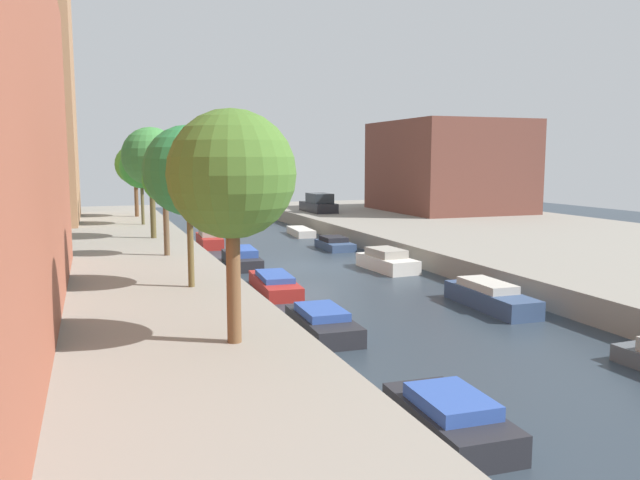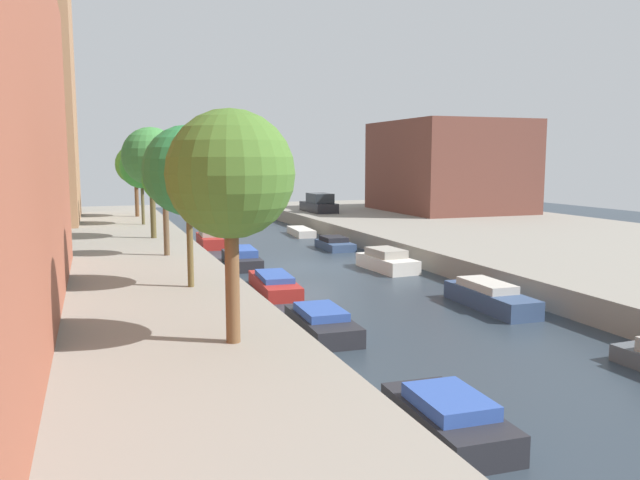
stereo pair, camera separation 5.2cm
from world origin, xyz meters
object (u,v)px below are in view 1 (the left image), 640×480
street_tree_2 (165,181)px  moored_boat_right_2 (387,261)px  street_tree_5 (135,165)px  moored_boat_right_1 (490,297)px  street_tree_1 (189,171)px  moored_boat_left_4 (209,239)px  moored_boat_right_4 (301,232)px  moored_boat_left_3 (242,258)px  street_tree_3 (151,157)px  street_tree_4 (141,167)px  moored_boat_left_1 (323,323)px  parked_car (319,204)px  street_tree_0 (232,175)px  low_block_right (448,166)px  moored_boat_left_2 (275,284)px  moored_boat_right_3 (335,244)px  moored_boat_left_0 (450,418)px

street_tree_2 → moored_boat_right_2: (10.25, -1.79, -3.94)m
street_tree_5 → moored_boat_right_1: street_tree_5 is taller
street_tree_2 → street_tree_5: size_ratio=0.82×
street_tree_1 → street_tree_2: size_ratio=1.25×
moored_boat_left_4 → moored_boat_right_4: (7.03, 3.31, -0.18)m
street_tree_2 → moored_boat_right_4: size_ratio=1.13×
street_tree_1 → moored_boat_left_3: bearing=67.6°
street_tree_3 → street_tree_4: street_tree_3 is taller
street_tree_1 → moored_boat_left_3: (3.87, 9.37, -4.59)m
street_tree_2 → moored_boat_left_1: size_ratio=1.18×
parked_car → moored_boat_right_2: (-4.10, -21.43, -1.20)m
street_tree_5 → moored_boat_right_2: 24.92m
street_tree_0 → street_tree_2: street_tree_0 is taller
street_tree_3 → moored_boat_left_3: (3.87, -4.88, -5.08)m
low_block_right → street_tree_2: size_ratio=2.67×
street_tree_3 → moored_boat_left_2: size_ratio=1.33×
moored_boat_left_2 → moored_boat_right_4: size_ratio=1.17×
moored_boat_left_1 → moored_boat_right_4: (7.15, 24.21, -0.10)m
street_tree_2 → moored_boat_right_1: 15.04m
low_block_right → moored_boat_right_2: low_block_right is taller
low_block_right → moored_boat_right_2: (-14.71, -18.95, -4.27)m
moored_boat_right_2 → moored_boat_right_4: moored_boat_right_2 is taller
moored_boat_left_1 → moored_boat_right_2: size_ratio=0.98×
parked_car → moored_boat_right_3: parked_car is taller
street_tree_3 → low_block_right: bearing=22.8°
street_tree_1 → moored_boat_right_1: size_ratio=1.24×
moored_boat_left_0 → street_tree_3: bearing=97.3°
low_block_right → street_tree_2: bearing=-145.5°
street_tree_5 → moored_boat_left_3: street_tree_5 is taller
street_tree_1 → street_tree_4: size_ratio=1.06×
moored_boat_right_1 → low_block_right: bearing=61.9°
moored_boat_left_2 → moored_boat_left_3: moored_boat_left_3 is taller
parked_car → moored_boat_right_3: size_ratio=1.40×
street_tree_5 → parked_car: street_tree_5 is taller
moored_boat_left_0 → moored_boat_right_4: size_ratio=0.83×
street_tree_3 → moored_boat_left_0: (3.31, -25.70, -5.10)m
moored_boat_left_1 → moored_boat_left_3: size_ratio=0.81×
street_tree_2 → street_tree_4: 14.33m
low_block_right → street_tree_0: size_ratio=2.12×
moored_boat_left_0 → moored_boat_left_2: moored_boat_left_0 is taller
street_tree_2 → street_tree_5: bearing=90.0°
moored_boat_left_3 → parked_car: bearing=59.5°
moored_boat_left_2 → moored_boat_left_3: size_ratio=0.99×
street_tree_2 → moored_boat_left_1: 12.53m
low_block_right → moored_boat_left_2: size_ratio=2.57×
low_block_right → moored_boat_left_0: 42.38m
moored_boat_left_0 → moored_boat_left_3: size_ratio=0.70×
street_tree_2 → moored_boat_left_0: (3.31, -19.01, -4.00)m
street_tree_5 → street_tree_4: bearing=-90.0°
street_tree_4 → moored_boat_right_1: 26.95m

